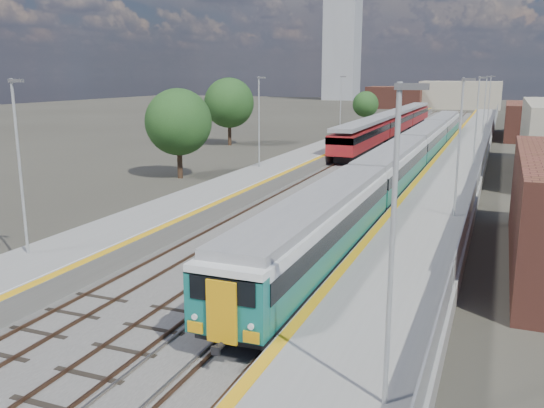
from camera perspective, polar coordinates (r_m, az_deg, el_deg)
The scene contains 11 objects.
ground at distance 61.67m, azimuth 13.45°, elevation 4.27°, with size 320.00×320.00×0.00m, color #47443A.
ballast_bed at distance 64.46m, azimuth 11.81°, elevation 4.73°, with size 10.50×155.00×0.06m, color #565451.
tracks at distance 65.99m, azimuth 12.58°, elevation 4.94°, with size 8.96×160.00×0.17m.
platform_right at distance 63.54m, azimuth 18.54°, elevation 4.69°, with size 4.70×155.00×8.52m.
platform_left at distance 65.88m, azimuth 5.97°, elevation 5.53°, with size 4.30×155.00×8.52m.
buildings at distance 151.44m, azimuth 11.84°, elevation 13.21°, with size 72.00×185.50×40.00m.
green_train at distance 51.99m, azimuth 13.67°, elevation 5.04°, with size 2.65×74.00×2.92m.
red_train at distance 82.64m, azimuth 11.89°, elevation 7.86°, with size 2.80×56.72×3.53m.
tree_a at distance 49.31m, azimuth -9.26°, elevation 8.01°, with size 5.59×5.59×7.58m.
tree_b at distance 72.33m, azimuth -4.27°, elevation 9.96°, with size 6.15×6.15×8.33m.
tree_c at distance 100.50m, azimuth 9.25°, elevation 9.73°, with size 4.39×4.39×5.94m.
Camera 1 is at (8.66, -10.44, 8.66)m, focal length 38.00 mm.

